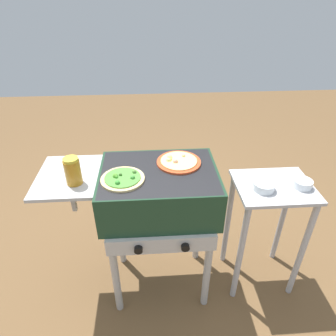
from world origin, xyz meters
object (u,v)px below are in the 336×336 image
object	(u,v)px
sauce_jar	(73,171)
topping_bowl_far	(303,184)
pizza_cheese	(178,162)
pizza_veggie	(123,178)
grill	(157,194)
prep_table	(267,215)
topping_bowl_near	(264,187)

from	to	relation	value
sauce_jar	topping_bowl_far	bearing A→B (deg)	2.26
pizza_cheese	topping_bowl_far	bearing A→B (deg)	-8.80
pizza_veggie	topping_bowl_far	bearing A→B (deg)	2.26
grill	pizza_cheese	distance (m)	0.22
pizza_veggie	sauce_jar	bearing A→B (deg)	-177.75
pizza_veggie	prep_table	distance (m)	0.92
pizza_cheese	topping_bowl_far	distance (m)	0.71
sauce_jar	pizza_cheese	bearing A→B (deg)	16.12
pizza_cheese	topping_bowl_near	world-z (taller)	pizza_cheese
pizza_veggie	topping_bowl_near	bearing A→B (deg)	2.19
sauce_jar	grill	bearing A→B (deg)	9.94
sauce_jar	topping_bowl_far	xyz separation A→B (m)	(1.23, 0.05, -0.17)
prep_table	topping_bowl_far	size ratio (longest dim) A/B	7.40
prep_table	topping_bowl_far	world-z (taller)	topping_bowl_far
pizza_veggie	topping_bowl_far	distance (m)	1.00
pizza_cheese	pizza_veggie	distance (m)	0.33
pizza_cheese	prep_table	world-z (taller)	pizza_cheese
grill	prep_table	distance (m)	0.70
grill	topping_bowl_far	size ratio (longest dim) A/B	9.13
pizza_cheese	topping_bowl_near	bearing A→B (deg)	-14.07
prep_table	pizza_veggie	bearing A→B (deg)	-175.46
prep_table	topping_bowl_near	world-z (taller)	topping_bowl_near
pizza_cheese	pizza_veggie	bearing A→B (deg)	-154.02
topping_bowl_near	sauce_jar	bearing A→B (deg)	-177.79
pizza_veggie	prep_table	xyz separation A→B (m)	(0.85, 0.07, -0.36)
pizza_cheese	sauce_jar	world-z (taller)	sauce_jar
grill	topping_bowl_far	distance (m)	0.82
pizza_cheese	topping_bowl_far	world-z (taller)	pizza_cheese
pizza_veggie	topping_bowl_near	distance (m)	0.78
prep_table	topping_bowl_far	xyz separation A→B (m)	(0.15, -0.03, 0.25)
grill	sauce_jar	world-z (taller)	sauce_jar
grill	topping_bowl_far	world-z (taller)	grill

